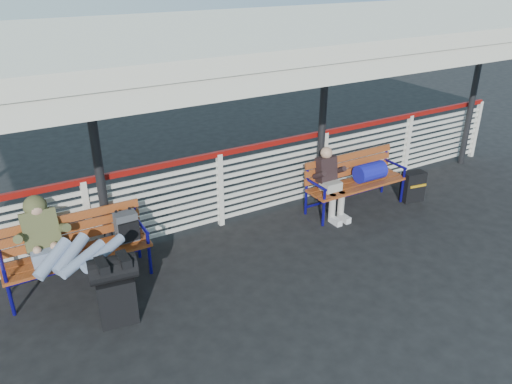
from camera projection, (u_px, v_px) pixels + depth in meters
ground at (288, 285)px, 6.47m from camera, size 60.00×60.00×0.00m
fence at (220, 187)px, 7.68m from camera, size 12.08×0.08×1.24m
canopy at (254, 34)px, 5.86m from camera, size 12.60×3.60×3.16m
luggage_stack at (115, 287)px, 5.63m from camera, size 0.56×0.37×0.87m
bench_left at (87, 240)px, 6.38m from camera, size 1.80×0.56×0.92m
bench_right at (361, 175)px, 8.32m from camera, size 1.80×0.56×0.92m
traveler_man at (67, 249)px, 5.90m from camera, size 0.94×1.64×0.77m
companion_person at (330, 182)px, 8.00m from camera, size 0.32×0.66×1.15m
suitcase_side at (413, 186)px, 8.64m from camera, size 0.41×0.29×0.53m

